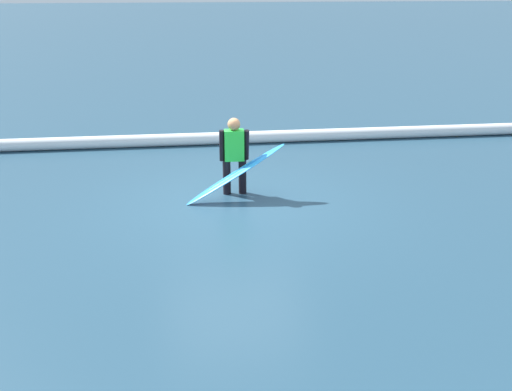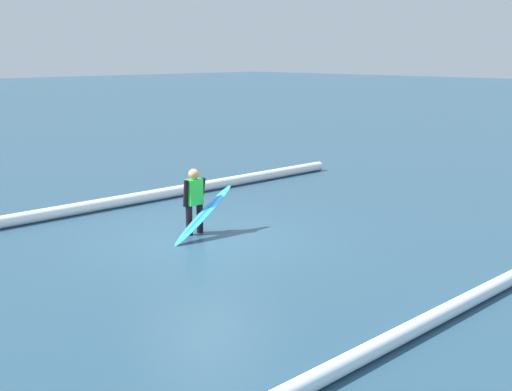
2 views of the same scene
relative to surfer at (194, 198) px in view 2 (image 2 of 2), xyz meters
name	(u,v)px [view 2 (image 2 of 2)]	position (x,y,z in m)	size (l,w,h in m)	color
ground_plane	(206,238)	(0.06, 0.42, -0.77)	(174.61, 174.61, 0.00)	#26485D
surfer	(194,198)	(0.00, 0.00, 0.00)	(0.52, 0.22, 1.38)	black
surfboard	(204,215)	(0.01, 0.31, -0.30)	(1.80, 0.53, 0.99)	#268CE5
wave_crest_foreground	(56,213)	(1.42, -3.26, -0.63)	(0.28, 0.28, 18.49)	white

